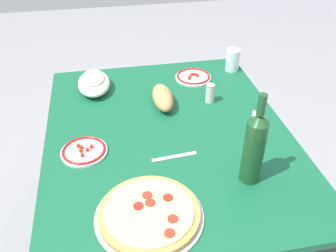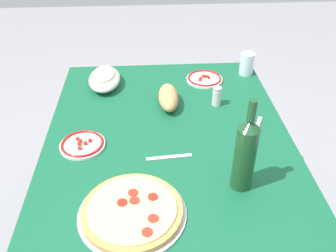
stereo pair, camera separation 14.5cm
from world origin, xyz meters
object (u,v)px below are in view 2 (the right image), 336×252
(pepperoni_pizza, at_px, (132,211))
(bread_loaf, at_px, (168,97))
(side_plate_far, at_px, (82,144))
(spice_shaker, at_px, (217,96))
(water_glass, at_px, (247,64))
(dining_table, at_px, (168,155))
(side_plate_near, at_px, (204,79))
(baked_pasta_dish, at_px, (104,78))
(wine_bottle, at_px, (245,153))

(pepperoni_pizza, relative_size, bread_loaf, 1.62)
(side_plate_far, distance_m, spice_shaker, 0.62)
(side_plate_far, bearing_deg, water_glass, 125.52)
(dining_table, distance_m, side_plate_near, 0.49)
(side_plate_far, relative_size, spice_shaker, 1.99)
(dining_table, height_order, baked_pasta_dish, baked_pasta_dish)
(dining_table, distance_m, baked_pasta_dish, 0.51)
(pepperoni_pizza, bearing_deg, side_plate_near, 157.55)
(dining_table, height_order, wine_bottle, wine_bottle)
(baked_pasta_dish, distance_m, spice_shaker, 0.55)
(dining_table, distance_m, spice_shaker, 0.34)
(dining_table, bearing_deg, baked_pasta_dish, -144.64)
(pepperoni_pizza, distance_m, wine_bottle, 0.39)
(pepperoni_pizza, xyz_separation_m, side_plate_near, (-0.83, 0.34, -0.01))
(dining_table, relative_size, bread_loaf, 5.84)
(wine_bottle, xyz_separation_m, bread_loaf, (-0.51, -0.21, -0.10))
(dining_table, relative_size, side_plate_near, 6.77)
(wine_bottle, xyz_separation_m, side_plate_near, (-0.73, -0.02, -0.13))
(pepperoni_pizza, distance_m, baked_pasta_dish, 0.83)
(baked_pasta_dish, relative_size, bread_loaf, 1.16)
(wine_bottle, bearing_deg, bread_loaf, -157.80)
(side_plate_far, height_order, bread_loaf, bread_loaf)
(bread_loaf, bearing_deg, spice_shaker, 87.35)
(baked_pasta_dish, height_order, bread_loaf, bread_loaf)
(wine_bottle, bearing_deg, side_plate_near, -178.76)
(water_glass, distance_m, side_plate_far, 0.94)
(pepperoni_pizza, relative_size, water_glass, 2.99)
(water_glass, distance_m, bread_loaf, 0.50)
(side_plate_near, bearing_deg, spice_shaker, 5.06)
(dining_table, xyz_separation_m, spice_shaker, (-0.19, 0.23, 0.17))
(baked_pasta_dish, bearing_deg, bread_loaf, 56.69)
(dining_table, bearing_deg, water_glass, 137.86)
(water_glass, bearing_deg, dining_table, -42.14)
(side_plate_near, height_order, side_plate_far, same)
(pepperoni_pizza, xyz_separation_m, baked_pasta_dish, (-0.81, -0.15, 0.03))
(bread_loaf, bearing_deg, baked_pasta_dish, -123.31)
(wine_bottle, bearing_deg, water_glass, 165.39)
(baked_pasta_dish, distance_m, bread_loaf, 0.35)
(baked_pasta_dish, bearing_deg, side_plate_near, 92.52)
(dining_table, height_order, pepperoni_pizza, pepperoni_pizza)
(pepperoni_pizza, height_order, water_glass, water_glass)
(side_plate_near, bearing_deg, wine_bottle, 1.24)
(baked_pasta_dish, xyz_separation_m, water_glass, (-0.08, 0.71, 0.02))
(wine_bottle, height_order, side_plate_near, wine_bottle)
(baked_pasta_dish, bearing_deg, pepperoni_pizza, 10.16)
(water_glass, distance_m, spice_shaker, 0.35)
(dining_table, relative_size, baked_pasta_dish, 5.04)
(bread_loaf, relative_size, spice_shaker, 2.38)
(wine_bottle, relative_size, water_glass, 2.98)
(pepperoni_pizza, height_order, spice_shaker, spice_shaker)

